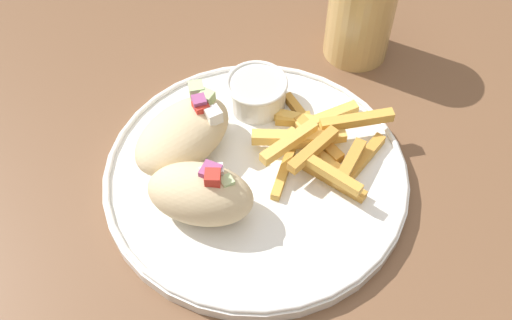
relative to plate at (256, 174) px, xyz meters
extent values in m
cube|color=brown|center=(-0.02, 0.01, -0.03)|extent=(1.15, 1.15, 0.04)
cylinder|color=brown|center=(0.49, 0.51, -0.41)|extent=(0.06, 0.06, 0.74)
cylinder|color=white|center=(0.00, 0.00, 0.00)|extent=(0.32, 0.32, 0.01)
torus|color=white|center=(0.00, 0.00, 0.01)|extent=(0.31, 0.31, 0.01)
ellipsoid|color=beige|center=(-0.06, -0.03, 0.03)|extent=(0.12, 0.10, 0.06)
cube|color=#A34C84|center=(-0.05, -0.03, 0.06)|extent=(0.02, 0.02, 0.02)
cube|color=silver|center=(-0.05, -0.03, 0.06)|extent=(0.01, 0.01, 0.01)
cube|color=white|center=(-0.04, -0.03, 0.06)|extent=(0.01, 0.01, 0.01)
cube|color=red|center=(-0.05, -0.04, 0.06)|extent=(0.02, 0.02, 0.01)
cube|color=#B7D693|center=(-0.04, -0.04, 0.05)|extent=(0.01, 0.01, 0.01)
ellipsoid|color=beige|center=(-0.07, 0.05, 0.03)|extent=(0.14, 0.13, 0.05)
cube|color=#A34C84|center=(-0.04, 0.06, 0.06)|extent=(0.01, 0.01, 0.01)
cube|color=white|center=(-0.03, 0.05, 0.05)|extent=(0.02, 0.02, 0.01)
cube|color=silver|center=(-0.04, 0.06, 0.05)|extent=(0.01, 0.01, 0.01)
cube|color=#B7D693|center=(-0.04, 0.08, 0.06)|extent=(0.02, 0.02, 0.01)
cube|color=red|center=(-0.04, 0.06, 0.05)|extent=(0.02, 0.02, 0.01)
cube|color=#B7D693|center=(-0.03, 0.07, 0.06)|extent=(0.02, 0.02, 0.01)
cube|color=gold|center=(0.06, 0.05, 0.01)|extent=(0.06, 0.03, 0.01)
cube|color=#E5B251|center=(0.06, 0.01, 0.01)|extent=(0.04, 0.07, 0.01)
cube|color=#E5B251|center=(0.09, 0.05, 0.01)|extent=(0.08, 0.03, 0.01)
cube|color=gold|center=(0.03, -0.01, 0.01)|extent=(0.04, 0.06, 0.01)
cube|color=gold|center=(0.07, 0.05, 0.01)|extent=(0.03, 0.08, 0.01)
cube|color=#E5B251|center=(0.07, 0.05, 0.01)|extent=(0.06, 0.04, 0.01)
cube|color=gold|center=(0.11, -0.02, 0.01)|extent=(0.07, 0.06, 0.01)
cube|color=gold|center=(0.07, -0.03, 0.01)|extent=(0.06, 0.07, 0.01)
cube|color=gold|center=(0.07, 0.02, 0.01)|extent=(0.04, 0.07, 0.01)
cube|color=gold|center=(0.07, 0.02, 0.01)|extent=(0.02, 0.07, 0.01)
cube|color=#E5B251|center=(0.07, 0.01, 0.02)|extent=(0.06, 0.01, 0.01)
cube|color=#E5B251|center=(0.04, 0.02, 0.02)|extent=(0.08, 0.03, 0.01)
cube|color=#E5B251|center=(0.04, 0.00, 0.03)|extent=(0.07, 0.04, 0.01)
cube|color=gold|center=(0.09, -0.02, 0.02)|extent=(0.05, 0.05, 0.01)
cube|color=gold|center=(0.07, -0.04, 0.03)|extent=(0.05, 0.06, 0.01)
cube|color=gold|center=(0.06, -0.01, 0.03)|extent=(0.06, 0.05, 0.01)
cube|color=gold|center=(0.12, 0.02, 0.03)|extent=(0.08, 0.02, 0.01)
cylinder|color=white|center=(0.02, 0.09, 0.02)|extent=(0.07, 0.07, 0.03)
cylinder|color=beige|center=(0.02, 0.09, 0.03)|extent=(0.05, 0.05, 0.01)
torus|color=white|center=(0.02, 0.09, 0.04)|extent=(0.07, 0.07, 0.00)
cylinder|color=tan|center=(0.17, 0.16, 0.05)|extent=(0.08, 0.08, 0.12)
cylinder|color=silver|center=(0.17, 0.16, 0.03)|extent=(0.07, 0.07, 0.07)
camera|label=1|loc=(-0.09, -0.35, 0.50)|focal=42.00mm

